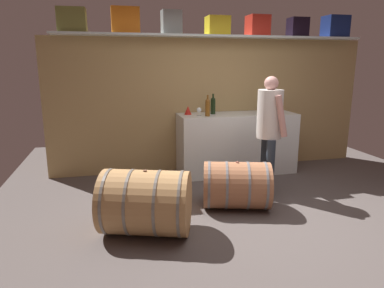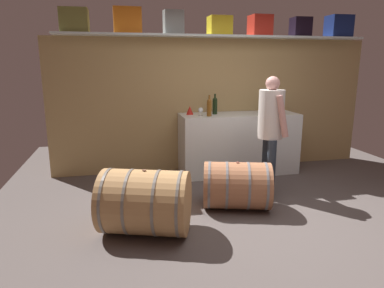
{
  "view_description": "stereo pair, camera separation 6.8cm",
  "coord_description": "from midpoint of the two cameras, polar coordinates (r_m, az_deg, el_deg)",
  "views": [
    {
      "loc": [
        -1.61,
        -3.27,
        1.7
      ],
      "look_at": [
        -0.76,
        0.37,
        0.83
      ],
      "focal_mm": 32.38,
      "sensor_mm": 36.0,
      "label": 1
    },
    {
      "loc": [
        -1.55,
        -3.29,
        1.7
      ],
      "look_at": [
        -0.76,
        0.37,
        0.83
      ],
      "focal_mm": 32.38,
      "sensor_mm": 36.0,
      "label": 2
    }
  ],
  "objects": [
    {
      "name": "ground_plane",
      "position": [
        4.47,
        9.63,
        -9.64
      ],
      "size": [
        6.38,
        7.5,
        0.02
      ],
      "primitive_type": "cube",
      "color": "#534A48"
    },
    {
      "name": "back_wall_panel",
      "position": [
        5.69,
        4.01,
        6.42
      ],
      "size": [
        5.18,
        0.1,
        2.09
      ],
      "primitive_type": "cube",
      "color": "tan",
      "rests_on": "ground"
    },
    {
      "name": "high_shelf_board",
      "position": [
        5.53,
        4.64,
        17.25
      ],
      "size": [
        4.77,
        0.4,
        0.03
      ],
      "primitive_type": "cube",
      "color": "silver",
      "rests_on": "back_wall_panel"
    },
    {
      "name": "toolcase_olive",
      "position": [
        5.33,
        -18.44,
        18.74
      ],
      "size": [
        0.38,
        0.3,
        0.33
      ],
      "primitive_type": "cube",
      "rotation": [
        0.0,
        0.0,
        -0.02
      ],
      "color": "olive",
      "rests_on": "high_shelf_board"
    },
    {
      "name": "toolcase_orange",
      "position": [
        5.32,
        -10.21,
        19.38
      ],
      "size": [
        0.4,
        0.23,
        0.36
      ],
      "primitive_type": "cube",
      "rotation": [
        0.0,
        0.0,
        0.01
      ],
      "color": "orange",
      "rests_on": "high_shelf_board"
    },
    {
      "name": "toolcase_grey",
      "position": [
        5.39,
        -2.7,
        19.37
      ],
      "size": [
        0.3,
        0.21,
        0.34
      ],
      "primitive_type": "cube",
      "rotation": [
        0.0,
        0.0,
        0.07
      ],
      "color": "gray",
      "rests_on": "high_shelf_board"
    },
    {
      "name": "toolcase_yellow",
      "position": [
        5.55,
        4.93,
        18.83
      ],
      "size": [
        0.33,
        0.29,
        0.28
      ],
      "primitive_type": "cube",
      "rotation": [
        0.0,
        0.0,
        0.01
      ],
      "color": "yellow",
      "rests_on": "high_shelf_board"
    },
    {
      "name": "toolcase_red",
      "position": [
        5.77,
        11.49,
        18.57
      ],
      "size": [
        0.32,
        0.3,
        0.31
      ],
      "primitive_type": "cube",
      "rotation": [
        0.0,
        0.0,
        0.03
      ],
      "color": "red",
      "rests_on": "high_shelf_board"
    },
    {
      "name": "toolcase_black",
      "position": [
        6.07,
        17.76,
        17.86
      ],
      "size": [
        0.29,
        0.26,
        0.29
      ],
      "primitive_type": "cube",
      "rotation": [
        0.0,
        0.0,
        -0.04
      ],
      "color": "black",
      "rests_on": "high_shelf_board"
    },
    {
      "name": "toolcase_navy",
      "position": [
        6.43,
        23.29,
        17.35
      ],
      "size": [
        0.37,
        0.3,
        0.34
      ],
      "primitive_type": "cube",
      "rotation": [
        0.0,
        0.0,
        -0.01
      ],
      "color": "navy",
      "rests_on": "high_shelf_board"
    },
    {
      "name": "work_cabinet",
      "position": [
        5.54,
        7.98,
        0.11
      ],
      "size": [
        1.84,
        0.62,
        0.95
      ],
      "primitive_type": "cube",
      "color": "white",
      "rests_on": "ground"
    },
    {
      "name": "wine_bottle_green",
      "position": [
        5.6,
        12.1,
        6.38
      ],
      "size": [
        0.07,
        0.07,
        0.3
      ],
      "color": "#295A27",
      "rests_on": "work_cabinet"
    },
    {
      "name": "wine_bottle_amber",
      "position": [
        5.14,
        3.24,
        6.11
      ],
      "size": [
        0.07,
        0.07,
        0.31
      ],
      "color": "brown",
      "rests_on": "work_cabinet"
    },
    {
      "name": "wine_bottle_dark",
      "position": [
        5.37,
        4.15,
        6.39
      ],
      "size": [
        0.07,
        0.07,
        0.31
      ],
      "color": "black",
      "rests_on": "work_cabinet"
    },
    {
      "name": "wine_glass",
      "position": [
        5.16,
        1.82,
        5.56
      ],
      "size": [
        0.08,
        0.08,
        0.13
      ],
      "color": "white",
      "rests_on": "work_cabinet"
    },
    {
      "name": "red_funnel",
      "position": [
        5.31,
        -0.0,
        5.58
      ],
      "size": [
        0.11,
        0.11,
        0.13
      ],
      "primitive_type": "cone",
      "color": "red",
      "rests_on": "work_cabinet"
    },
    {
      "name": "wine_barrel_near",
      "position": [
        4.2,
        7.87,
        -6.77
      ],
      "size": [
        0.91,
        0.75,
        0.58
      ],
      "rotation": [
        0.0,
        0.0,
        -0.28
      ],
      "color": "#A36745",
      "rests_on": "ground"
    },
    {
      "name": "wine_barrel_far",
      "position": [
        3.58,
        -7.15,
        -9.46
      ],
      "size": [
        1.04,
        0.9,
        0.68
      ],
      "rotation": [
        0.0,
        0.0,
        -0.33
      ],
      "color": "#B1834F",
      "rests_on": "ground"
    },
    {
      "name": "winemaker_pouring",
      "position": [
        4.62,
        13.31,
        3.38
      ],
      "size": [
        0.44,
        0.49,
        1.55
      ],
      "rotation": [
        0.0,
        0.0,
        -1.76
      ],
      "color": "#27313E",
      "rests_on": "ground"
    }
  ]
}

